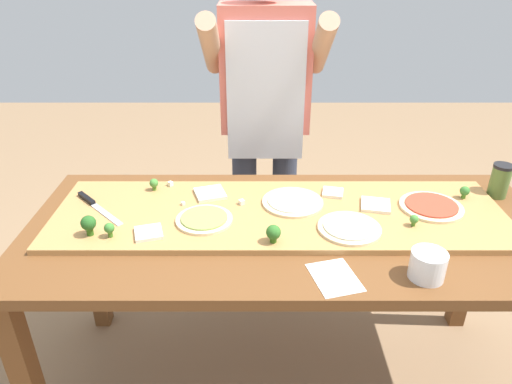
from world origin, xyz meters
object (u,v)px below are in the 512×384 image
pizza_whole_pesto_green (202,219)px  pizza_whole_tomato_red (429,206)px  pizza_whole_white_garlic (291,202)px  broccoli_floret_front_left (107,229)px  broccoli_floret_center_left (86,224)px  pizza_slice_center (374,205)px  broccoli_floret_center_right (412,219)px  broccoli_floret_back_left (462,191)px  pizza_whole_cheese_artichoke (347,227)px  chefs_knife (91,204)px  cheese_crumble_b (168,184)px  pizza_slice_far_left (146,233)px  cook_center (263,108)px  cheese_crumble_c (240,202)px  sauce_jar (497,180)px  recipe_note (333,277)px  broccoli_floret_back_right (271,233)px  flour_cup (425,266)px  pizza_slice_near_left (208,193)px  cheese_crumble_a (181,204)px  broccoli_floret_front_mid (152,184)px  prep_table (286,247)px  pizza_slice_near_right (331,192)px

pizza_whole_pesto_green → pizza_whole_tomato_red: 0.83m
pizza_whole_white_garlic → broccoli_floret_front_left: (-0.62, -0.23, 0.02)m
broccoli_floret_center_left → broccoli_floret_front_left: bearing=-9.5°
pizza_slice_center → broccoli_floret_center_right: size_ratio=2.50×
broccoli_floret_back_left → broccoli_floret_front_left: 1.31m
pizza_whole_cheese_artichoke → chefs_knife: bearing=169.7°
chefs_knife → broccoli_floret_center_right: size_ratio=5.63×
cheese_crumble_b → pizza_whole_white_garlic: bearing=-16.8°
pizza_whole_white_garlic → pizza_slice_far_left: bearing=-157.0°
pizza_slice_far_left → cook_center: bearing=62.4°
pizza_whole_white_garlic → broccoli_floret_center_right: bearing=-21.2°
cheese_crumble_b → cheese_crumble_c: bearing=-27.6°
broccoli_floret_back_left → sauce_jar: 0.17m
sauce_jar → recipe_note: (-0.71, -0.51, -0.07)m
broccoli_floret_back_right → cook_center: (-0.01, 0.81, 0.16)m
pizza_whole_tomato_red → cheese_crumble_b: cheese_crumble_b is taller
pizza_whole_white_garlic → flour_cup: 0.55m
broccoli_floret_back_left → chefs_knife: bearing=-177.7°
pizza_whole_white_garlic → pizza_slice_near_left: bearing=167.9°
pizza_whole_cheese_artichoke → cheese_crumble_a: size_ratio=17.75×
broccoli_floret_front_mid → recipe_note: (0.64, -0.52, -0.05)m
pizza_whole_white_garlic → cheese_crumble_b: cheese_crumble_b is taller
prep_table → broccoli_floret_back_left: broccoli_floret_back_left is taller
sauce_jar → cook_center: bearing=153.2°
pizza_slice_center → flour_cup: size_ratio=0.98×
prep_table → pizza_whole_cheese_artichoke: bearing=-18.6°
pizza_slice_far_left → pizza_slice_near_right: (0.66, 0.29, 0.00)m
broccoli_floret_center_left → recipe_note: bearing=-14.3°
pizza_whole_white_garlic → pizza_slice_center: 0.31m
prep_table → broccoli_floret_center_right: size_ratio=44.77×
pizza_slice_center → pizza_whole_tomato_red: bearing=-3.1°
pizza_whole_cheese_artichoke → pizza_slice_center: pizza_whole_cheese_artichoke is taller
broccoli_floret_center_right → recipe_note: 0.40m
pizza_slice_near_left → cook_center: bearing=65.7°
cheese_crumble_a → broccoli_floret_back_left: bearing=2.9°
pizza_slice_near_left → broccoli_floret_back_left: broccoli_floret_back_left is taller
prep_table → sauce_jar: size_ratio=13.78×
pizza_whole_white_garlic → broccoli_floret_back_right: broccoli_floret_back_right is taller
pizza_whole_tomato_red → broccoli_floret_center_left: bearing=-171.5°
pizza_whole_white_garlic → broccoli_floret_front_mid: bearing=168.6°
pizza_slice_center → broccoli_floret_center_left: bearing=-169.2°
sauce_jar → recipe_note: sauce_jar is taller
broccoli_floret_front_mid → cheese_crumble_b: 0.07m
broccoli_floret_back_left → broccoli_floret_back_right: bearing=-158.0°
broccoli_floret_center_left → recipe_note: size_ratio=0.43×
pizza_slice_far_left → cheese_crumble_b: bearing=87.5°
pizza_slice_far_left → pizza_slice_center: bearing=13.2°
pizza_whole_white_garlic → broccoli_floret_center_right: broccoli_floret_center_right is taller
pizza_whole_pesto_green → broccoli_floret_front_mid: broccoli_floret_front_mid is taller
pizza_whole_white_garlic → pizza_whole_pesto_green: 0.34m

